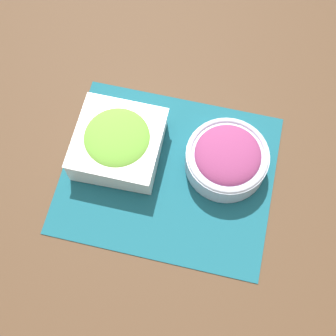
% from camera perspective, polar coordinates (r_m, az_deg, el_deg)
% --- Properties ---
extents(ground_plane, '(3.00, 3.00, 0.00)m').
position_cam_1_polar(ground_plane, '(1.01, -0.00, -0.74)').
color(ground_plane, '#513823').
extents(placemat, '(0.45, 0.38, 0.00)m').
position_cam_1_polar(placemat, '(1.01, -0.00, -0.70)').
color(placemat, '#195B6B').
rests_on(placemat, ground_plane).
extents(onion_bowl, '(0.17, 0.17, 0.07)m').
position_cam_1_polar(onion_bowl, '(0.99, 7.20, 1.20)').
color(onion_bowl, silver).
rests_on(onion_bowl, placemat).
extents(lettuce_bowl, '(0.18, 0.18, 0.08)m').
position_cam_1_polar(lettuce_bowl, '(1.00, -6.10, 3.10)').
color(lettuce_bowl, white).
rests_on(lettuce_bowl, placemat).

